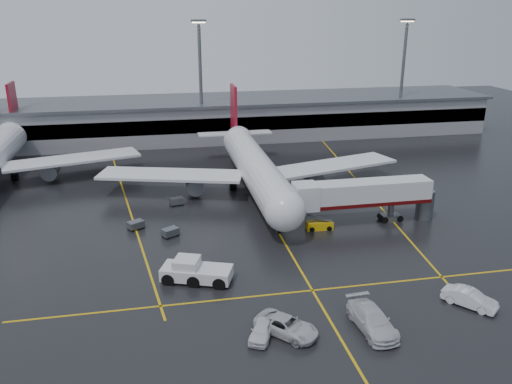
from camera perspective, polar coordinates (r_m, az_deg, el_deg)
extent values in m
plane|color=black|center=(74.13, 1.22, -2.31)|extent=(220.00, 220.00, 0.00)
cube|color=gold|center=(74.12, 1.22, -2.30)|extent=(0.25, 90.00, 0.02)
cube|color=gold|center=(54.98, 6.21, -10.68)|extent=(60.00, 0.25, 0.02)
cube|color=gold|center=(82.11, -14.09, -0.69)|extent=(9.99, 69.35, 0.02)
cube|color=gold|center=(88.31, 11.29, 0.95)|extent=(7.57, 69.64, 0.02)
cube|color=gray|center=(118.51, -3.78, 8.02)|extent=(120.00, 18.00, 8.00)
cube|color=black|center=(109.87, -3.17, 7.38)|extent=(120.00, 0.40, 3.00)
cube|color=#595B60|center=(117.73, -3.83, 10.07)|extent=(122.00, 19.00, 0.60)
cylinder|color=#595B60|center=(110.66, -6.08, 11.60)|extent=(0.70, 0.70, 25.00)
cube|color=#595B60|center=(109.65, -6.33, 18.18)|extent=(3.00, 1.20, 0.50)
cube|color=#FFE5B2|center=(109.66, -6.32, 18.02)|extent=(2.60, 0.90, 0.20)
cylinder|color=#595B60|center=(123.13, 15.73, 11.79)|extent=(0.70, 0.70, 25.00)
cube|color=#595B60|center=(122.22, 16.29, 17.69)|extent=(3.00, 1.20, 0.50)
cube|color=#FFE5B2|center=(122.23, 16.28, 17.55)|extent=(2.60, 0.90, 0.20)
cylinder|color=silver|center=(80.12, 0.02, 2.57)|extent=(5.20, 36.00, 5.20)
sphere|color=silver|center=(63.54, 3.17, -2.08)|extent=(5.20, 5.20, 5.20)
cone|color=silver|center=(99.95, -2.34, 6.35)|extent=(4.94, 8.00, 4.94)
cube|color=maroon|center=(99.93, -2.47, 9.21)|extent=(0.50, 5.50, 8.50)
cube|color=silver|center=(99.91, -2.34, 6.46)|extent=(14.00, 3.00, 0.25)
cube|color=silver|center=(80.90, -9.34, 1.88)|extent=(22.80, 11.83, 0.40)
cube|color=silver|center=(85.55, 8.34, 2.91)|extent=(22.80, 11.83, 0.40)
cylinder|color=#595B60|center=(80.54, -6.77, 0.88)|extent=(2.60, 4.50, 2.60)
cylinder|color=#595B60|center=(83.98, 6.26, 1.68)|extent=(2.60, 4.50, 2.60)
cylinder|color=#595B60|center=(67.45, 2.50, -3.69)|extent=(0.56, 0.56, 2.00)
cylinder|color=#595B60|center=(83.39, -2.54, 0.93)|extent=(0.56, 0.56, 2.00)
cylinder|color=#595B60|center=(84.53, 1.75, 1.20)|extent=(0.56, 0.56, 2.00)
cylinder|color=black|center=(67.67, 2.49, -4.11)|extent=(0.40, 1.10, 1.10)
cylinder|color=black|center=(83.54, -2.54, 0.64)|extent=(1.00, 1.40, 1.40)
cylinder|color=black|center=(84.67, 1.75, 0.91)|extent=(1.00, 1.40, 1.40)
cone|color=silver|center=(113.83, -24.86, 6.18)|extent=(4.94, 8.00, 4.94)
cube|color=maroon|center=(113.91, -25.11, 8.69)|extent=(0.50, 5.50, 8.50)
cube|color=silver|center=(113.79, -24.88, 6.28)|extent=(14.00, 3.00, 0.25)
cube|color=silver|center=(93.47, -19.50, 3.41)|extent=(22.80, 11.83, 0.40)
cylinder|color=#595B60|center=(93.49, -21.60, 2.26)|extent=(2.60, 4.50, 2.60)
cylinder|color=#595B60|center=(97.01, -24.98, 1.76)|extent=(0.56, 0.56, 2.00)
cylinder|color=black|center=(97.13, -24.95, 1.51)|extent=(1.00, 1.40, 1.40)
cube|color=silver|center=(70.73, 11.84, -0.02)|extent=(18.00, 3.20, 3.00)
cube|color=#4B0607|center=(71.17, 11.77, -1.01)|extent=(18.00, 3.30, 0.50)
cube|color=silver|center=(68.04, 5.45, -0.47)|extent=(3.00, 3.40, 3.30)
cylinder|color=#595B60|center=(73.33, 14.57, -1.95)|extent=(0.80, 0.80, 3.00)
cube|color=#595B60|center=(73.71, 14.50, -2.71)|extent=(2.60, 1.60, 0.90)
cylinder|color=#595B60|center=(75.40, 18.04, -1.30)|extent=(2.40, 2.40, 4.00)
cylinder|color=black|center=(73.25, 13.72, -2.79)|extent=(0.90, 1.80, 0.90)
cylinder|color=black|center=(74.17, 15.27, -2.64)|extent=(0.90, 1.80, 0.90)
cube|color=silver|center=(56.35, -6.52, -8.79)|extent=(7.99, 5.35, 1.27)
cube|color=silver|center=(56.14, -7.61, -7.74)|extent=(3.27, 3.27, 1.06)
cube|color=black|center=(56.14, -7.61, -7.74)|extent=(2.94, 2.94, 0.95)
cylinder|color=black|center=(57.27, -9.19, -8.85)|extent=(2.39, 3.46, 1.38)
cylinder|color=black|center=(56.53, -6.50, -9.12)|extent=(2.39, 3.46, 1.38)
cylinder|color=black|center=(55.91, -3.74, -9.37)|extent=(2.39, 3.46, 1.38)
cube|color=#DAA70A|center=(69.14, 6.97, -3.64)|extent=(3.57, 1.66, 1.06)
cube|color=#595B60|center=(68.75, 7.00, -2.86)|extent=(3.41, 1.07, 1.21)
cylinder|color=black|center=(68.96, 6.02, -3.89)|extent=(0.78, 1.68, 0.68)
cylinder|color=black|center=(69.52, 7.89, -3.77)|extent=(0.78, 1.68, 0.68)
imported|color=silver|center=(47.90, 3.37, -14.46)|extent=(6.04, 6.13, 1.64)
imported|color=silver|center=(49.48, 12.64, -13.51)|extent=(3.21, 6.92, 1.96)
imported|color=silver|center=(55.75, 22.39, -10.73)|extent=(4.65, 5.18, 1.71)
imported|color=silver|center=(47.52, 0.68, -14.84)|extent=(3.50, 4.69, 1.49)
cube|color=#595B60|center=(67.31, -9.39, -4.32)|extent=(2.38, 2.15, 0.90)
cylinder|color=black|center=(66.73, -9.71, -5.00)|extent=(0.40, 0.20, 0.40)
cylinder|color=black|center=(67.51, -8.57, -4.64)|extent=(0.40, 0.20, 0.40)
cylinder|color=black|center=(67.51, -10.17, -4.73)|extent=(0.40, 0.20, 0.40)
cylinder|color=black|center=(68.28, -9.04, -4.38)|extent=(0.40, 0.20, 0.40)
cube|color=#595B60|center=(70.39, -13.06, -3.49)|extent=(2.38, 2.13, 0.90)
cylinder|color=black|center=(69.82, -13.41, -4.13)|extent=(0.40, 0.20, 0.40)
cylinder|color=black|center=(70.50, -12.27, -3.80)|extent=(0.40, 0.20, 0.40)
cylinder|color=black|center=(70.65, -13.80, -3.88)|extent=(0.40, 0.20, 0.40)
cylinder|color=black|center=(71.32, -12.67, -3.56)|extent=(0.40, 0.20, 0.40)
cube|color=#595B60|center=(77.75, -8.69, -0.96)|extent=(2.25, 1.74, 0.90)
cylinder|color=black|center=(77.27, -9.14, -1.49)|extent=(0.40, 0.20, 0.40)
cylinder|color=black|center=(77.68, -8.01, -1.32)|extent=(0.40, 0.20, 0.40)
cylinder|color=black|center=(78.17, -9.34, -1.25)|extent=(0.40, 0.20, 0.40)
cylinder|color=black|center=(78.57, -8.22, -1.08)|extent=(0.40, 0.20, 0.40)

